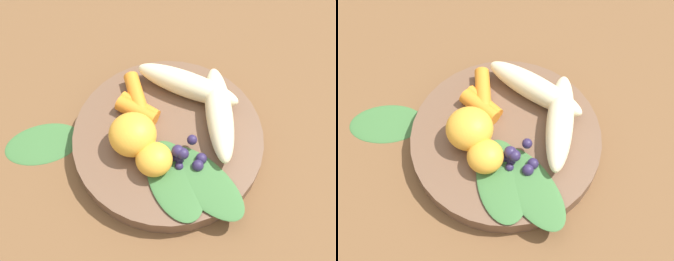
# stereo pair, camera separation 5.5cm
# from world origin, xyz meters

# --- Properties ---
(ground_plane) EXTENTS (2.40, 2.40, 0.00)m
(ground_plane) POSITION_xyz_m (0.00, 0.00, 0.00)
(ground_plane) COLOR brown
(bowl) EXTENTS (0.23, 0.23, 0.02)m
(bowl) POSITION_xyz_m (0.00, 0.00, 0.01)
(bowl) COLOR brown
(bowl) RESTS_ON ground_plane
(banana_peeled_left) EXTENTS (0.14, 0.04, 0.03)m
(banana_peeled_left) POSITION_xyz_m (0.00, -0.07, 0.04)
(banana_peeled_left) COLOR beige
(banana_peeled_left) RESTS_ON bowl
(banana_peeled_right) EXTENTS (0.08, 0.14, 0.03)m
(banana_peeled_right) POSITION_xyz_m (-0.05, -0.04, 0.04)
(banana_peeled_right) COLOR beige
(banana_peeled_right) RESTS_ON bowl
(orange_segment_near) EXTENTS (0.04, 0.04, 0.03)m
(orange_segment_near) POSITION_xyz_m (0.00, 0.04, 0.04)
(orange_segment_near) COLOR #F4A833
(orange_segment_near) RESTS_ON bowl
(orange_segment_far) EXTENTS (0.06, 0.06, 0.04)m
(orange_segment_far) POSITION_xyz_m (0.03, 0.03, 0.04)
(orange_segment_far) COLOR #F4A833
(orange_segment_far) RESTS_ON bowl
(carrot_front) EXTENTS (0.05, 0.06, 0.02)m
(carrot_front) POSITION_xyz_m (0.06, -0.04, 0.03)
(carrot_front) COLOR orange
(carrot_front) RESTS_ON bowl
(carrot_mid_left) EXTENTS (0.05, 0.03, 0.02)m
(carrot_mid_left) POSITION_xyz_m (0.05, -0.02, 0.03)
(carrot_mid_left) COLOR orange
(carrot_mid_left) RESTS_ON bowl
(carrot_mid_right) EXTENTS (0.05, 0.03, 0.02)m
(carrot_mid_right) POSITION_xyz_m (0.05, -0.01, 0.03)
(carrot_mid_right) COLOR orange
(carrot_mid_right) RESTS_ON bowl
(blueberry_pile) EXTENTS (0.05, 0.04, 0.03)m
(blueberry_pile) POSITION_xyz_m (-0.03, 0.02, 0.03)
(blueberry_pile) COLOR #2D234C
(blueberry_pile) RESTS_ON bowl
(coconut_shred_patch) EXTENTS (0.04, 0.04, 0.00)m
(coconut_shred_patch) POSITION_xyz_m (-0.04, 0.05, 0.02)
(coconut_shred_patch) COLOR white
(coconut_shred_patch) RESTS_ON bowl
(kale_leaf_left) EXTENTS (0.11, 0.12, 0.00)m
(kale_leaf_left) POSITION_xyz_m (-0.03, 0.05, 0.03)
(kale_leaf_left) COLOR #3D7038
(kale_leaf_left) RESTS_ON bowl
(kale_leaf_right) EXTENTS (0.13, 0.10, 0.00)m
(kale_leaf_right) POSITION_xyz_m (-0.06, 0.05, 0.03)
(kale_leaf_right) COLOR #3D7038
(kale_leaf_right) RESTS_ON bowl
(kale_leaf_stray) EXTENTS (0.11, 0.10, 0.01)m
(kale_leaf_stray) POSITION_xyz_m (0.15, 0.05, 0.00)
(kale_leaf_stray) COLOR #3D7038
(kale_leaf_stray) RESTS_ON ground_plane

